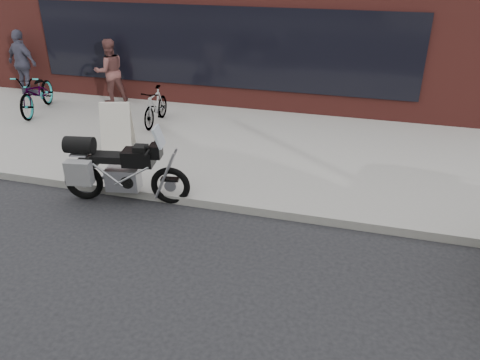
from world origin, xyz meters
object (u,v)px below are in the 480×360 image
object	(u,v)px
sandwich_sign	(117,125)
cafe_patron_right	(23,63)
cafe_patron_left	(110,71)
bicycle_front	(37,93)
bicycle_rear	(156,106)
motorcycle	(116,170)

from	to	relation	value
sandwich_sign	cafe_patron_right	world-z (taller)	cafe_patron_right
cafe_patron_left	cafe_patron_right	distance (m)	2.73
sandwich_sign	cafe_patron_right	size ratio (longest dim) A/B	0.55
cafe_patron_left	cafe_patron_right	xyz separation A→B (m)	(-2.73, 0.00, 0.06)
bicycle_front	bicycle_rear	size ratio (longest dim) A/B	1.32
bicycle_rear	sandwich_sign	distance (m)	1.57
motorcycle	sandwich_sign	world-z (taller)	motorcycle
bicycle_rear	motorcycle	bearing A→B (deg)	-79.98
sandwich_sign	bicycle_front	bearing A→B (deg)	136.50
bicycle_front	cafe_patron_left	distance (m)	1.93
motorcycle	cafe_patron_right	world-z (taller)	cafe_patron_right
motorcycle	cafe_patron_right	xyz separation A→B (m)	(-5.49, 4.75, 0.45)
motorcycle	sandwich_sign	xyz separation A→B (m)	(-1.01, 1.87, 0.04)
bicycle_rear	sandwich_sign	xyz separation A→B (m)	(-0.15, -1.56, 0.06)
sandwich_sign	cafe_patron_left	world-z (taller)	cafe_patron_left
sandwich_sign	cafe_patron_right	bearing A→B (deg)	130.55
bicycle_rear	cafe_patron_right	world-z (taller)	cafe_patron_right
bicycle_front	cafe_patron_right	distance (m)	1.91
bicycle_rear	sandwich_sign	world-z (taller)	sandwich_sign
cafe_patron_right	cafe_patron_left	bearing A→B (deg)	-166.15
bicycle_front	cafe_patron_right	world-z (taller)	cafe_patron_right
cafe_patron_left	cafe_patron_right	bearing A→B (deg)	-43.39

